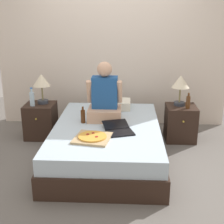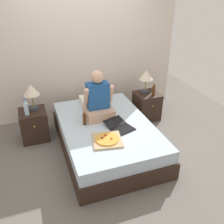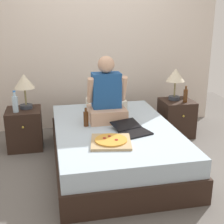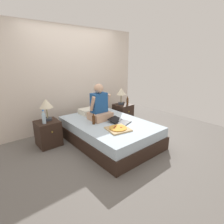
# 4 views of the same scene
# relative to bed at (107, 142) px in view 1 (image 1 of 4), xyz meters

# --- Properties ---
(ground_plane) EXTENTS (5.76, 5.76, 0.00)m
(ground_plane) POSITION_rel_bed_xyz_m (0.00, 0.00, -0.22)
(ground_plane) COLOR #66605B
(wall_back) EXTENTS (3.76, 0.12, 2.50)m
(wall_back) POSITION_rel_bed_xyz_m (0.00, 1.40, 1.03)
(wall_back) COLOR beige
(wall_back) RESTS_ON ground
(bed) EXTENTS (1.39, 2.08, 0.46)m
(bed) POSITION_rel_bed_xyz_m (0.00, 0.00, 0.00)
(bed) COLOR black
(bed) RESTS_ON ground
(nightstand_left) EXTENTS (0.44, 0.47, 0.52)m
(nightstand_left) POSITION_rel_bed_xyz_m (-1.06, 0.68, 0.04)
(nightstand_left) COLOR black
(nightstand_left) RESTS_ON ground
(lamp_on_left_nightstand) EXTENTS (0.26, 0.26, 0.45)m
(lamp_on_left_nightstand) POSITION_rel_bed_xyz_m (-1.02, 0.73, 0.62)
(lamp_on_left_nightstand) COLOR #333842
(lamp_on_left_nightstand) RESTS_ON nightstand_left
(water_bottle) EXTENTS (0.07, 0.07, 0.28)m
(water_bottle) POSITION_rel_bed_xyz_m (-1.14, 0.59, 0.41)
(water_bottle) COLOR silver
(water_bottle) RESTS_ON nightstand_left
(nightstand_right) EXTENTS (0.44, 0.47, 0.52)m
(nightstand_right) POSITION_rel_bed_xyz_m (1.06, 0.68, 0.04)
(nightstand_right) COLOR black
(nightstand_right) RESTS_ON ground
(lamp_on_right_nightstand) EXTENTS (0.26, 0.26, 0.45)m
(lamp_on_right_nightstand) POSITION_rel_bed_xyz_m (1.03, 0.73, 0.62)
(lamp_on_right_nightstand) COLOR #333842
(lamp_on_right_nightstand) RESTS_ON nightstand_right
(beer_bottle) EXTENTS (0.06, 0.06, 0.23)m
(beer_bottle) POSITION_rel_bed_xyz_m (1.13, 0.58, 0.39)
(beer_bottle) COLOR #512D14
(beer_bottle) RESTS_ON nightstand_right
(pillow) EXTENTS (0.52, 0.34, 0.12)m
(pillow) POSITION_rel_bed_xyz_m (0.04, 0.76, 0.29)
(pillow) COLOR silver
(pillow) RESTS_ON bed
(person_seated) EXTENTS (0.47, 0.40, 0.78)m
(person_seated) POSITION_rel_bed_xyz_m (-0.04, 0.26, 0.52)
(person_seated) COLOR tan
(person_seated) RESTS_ON bed
(laptop) EXTENTS (0.43, 0.49, 0.07)m
(laptop) POSITION_rel_bed_xyz_m (0.16, -0.20, 0.25)
(laptop) COLOR black
(laptop) RESTS_ON bed
(pizza_box) EXTENTS (0.46, 0.46, 0.05)m
(pizza_box) POSITION_rel_bed_xyz_m (-0.14, -0.45, 0.25)
(pizza_box) COLOR tan
(pizza_box) RESTS_ON bed
(beer_bottle_on_bed) EXTENTS (0.06, 0.06, 0.22)m
(beer_bottle_on_bed) POSITION_rel_bed_xyz_m (-0.32, 0.09, 0.32)
(beer_bottle_on_bed) COLOR #4C2811
(beer_bottle_on_bed) RESTS_ON bed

